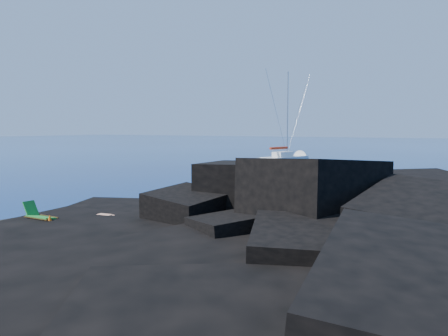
{
  "coord_description": "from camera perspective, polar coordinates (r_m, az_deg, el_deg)",
  "views": [
    {
      "loc": [
        19.2,
        -12.68,
        4.61
      ],
      "look_at": [
        4.77,
        11.63,
        2.0
      ],
      "focal_mm": 35.0,
      "sensor_mm": 36.0,
      "label": 1
    }
  ],
  "objects": [
    {
      "name": "ground",
      "position": [
        23.47,
        -25.5,
        -6.57
      ],
      "size": [
        400.0,
        400.0,
        0.0
      ],
      "primitive_type": "plane",
      "color": "#04133B",
      "rests_on": "ground"
    },
    {
      "name": "headland",
      "position": [
        17.49,
        8.93,
        -10.08
      ],
      "size": [
        24.0,
        24.0,
        3.6
      ],
      "primitive_type": null,
      "color": "black",
      "rests_on": "ground"
    },
    {
      "name": "beach",
      "position": [
        20.28,
        -17.13,
        -8.1
      ],
      "size": [
        9.08,
        6.86,
        0.7
      ],
      "primitive_type": "cube",
      "rotation": [
        0.0,
        0.0,
        -0.1
      ],
      "color": "black",
      "rests_on": "ground"
    },
    {
      "name": "surf_foam",
      "position": [
        23.15,
        -7.96,
        -6.27
      ],
      "size": [
        10.0,
        8.0,
        0.06
      ],
      "primitive_type": null,
      "color": "white",
      "rests_on": "ground"
    },
    {
      "name": "sailboat",
      "position": [
        58.25,
        7.93,
        0.69
      ],
      "size": [
        5.12,
        11.7,
        12.01
      ],
      "primitive_type": null,
      "rotation": [
        0.0,
        0.0,
        -0.25
      ],
      "color": "silver",
      "rests_on": "ground"
    },
    {
      "name": "deck_chair",
      "position": [
        20.93,
        -22.79,
        -5.38
      ],
      "size": [
        1.58,
        0.7,
        1.08
      ],
      "primitive_type": null,
      "rotation": [
        0.0,
        0.0,
        0.01
      ],
      "color": "#1C812B",
      "rests_on": "beach"
    },
    {
      "name": "towel",
      "position": [
        21.02,
        -15.31,
        -6.54
      ],
      "size": [
        2.05,
        1.18,
        0.05
      ],
      "primitive_type": "cube",
      "rotation": [
        0.0,
        0.0,
        0.14
      ],
      "color": "white",
      "rests_on": "beach"
    },
    {
      "name": "sunbather",
      "position": [
        20.99,
        -15.32,
        -6.12
      ],
      "size": [
        1.89,
        0.73,
        0.26
      ],
      "primitive_type": null,
      "rotation": [
        0.0,
        0.0,
        0.14
      ],
      "color": "tan",
      "rests_on": "towel"
    },
    {
      "name": "marker_cone",
      "position": [
        20.31,
        -21.81,
        -6.43
      ],
      "size": [
        0.44,
        0.44,
        0.55
      ],
      "primitive_type": "cone",
      "rotation": [
        0.0,
        0.0,
        0.28
      ],
      "color": "#E65C0C",
      "rests_on": "beach"
    }
  ]
}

